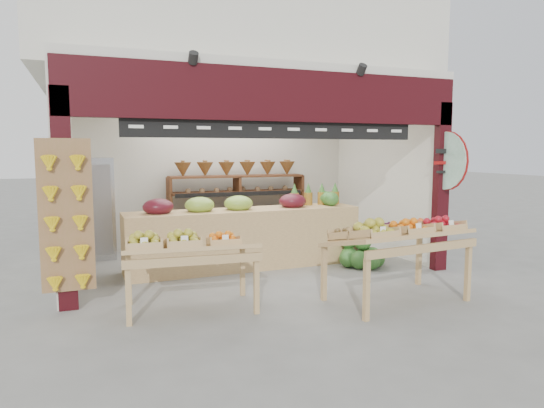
{
  "coord_description": "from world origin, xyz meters",
  "views": [
    {
      "loc": [
        -2.49,
        -7.24,
        1.91
      ],
      "look_at": [
        0.21,
        -0.2,
        1.08
      ],
      "focal_mm": 32.0,
      "sensor_mm": 36.0,
      "label": 1
    }
  ],
  "objects": [
    {
      "name": "ground",
      "position": [
        0.0,
        0.0,
        0.0
      ],
      "size": [
        60.0,
        60.0,
        0.0
      ],
      "primitive_type": "plane",
      "color": "slate",
      "rests_on": "ground"
    },
    {
      "name": "shop_structure",
      "position": [
        0.0,
        1.61,
        3.92
      ],
      "size": [
        6.36,
        5.12,
        5.4
      ],
      "color": "beige",
      "rests_on": "ground"
    },
    {
      "name": "banana_board",
      "position": [
        -2.73,
        -1.17,
        1.12
      ],
      "size": [
        0.6,
        0.15,
        1.8
      ],
      "color": "#8D6140",
      "rests_on": "ground"
    },
    {
      "name": "gift_sign",
      "position": [
        2.75,
        -1.15,
        1.75
      ],
      "size": [
        0.04,
        0.93,
        0.92
      ],
      "color": "silver",
      "rests_on": "ground"
    },
    {
      "name": "back_shelving",
      "position": [
        0.26,
        1.84,
        1.1
      ],
      "size": [
        2.7,
        0.44,
        1.69
      ],
      "color": "brown",
      "rests_on": "ground"
    },
    {
      "name": "refrigerator",
      "position": [
        -2.4,
        1.85,
        0.89
      ],
      "size": [
        0.71,
        0.71,
        1.78
      ],
      "primitive_type": "cube",
      "rotation": [
        0.0,
        0.0,
        0.02
      ],
      "color": "#B6B8BD",
      "rests_on": "ground"
    },
    {
      "name": "cardboard_stack",
      "position": [
        -1.05,
        0.74,
        0.23
      ],
      "size": [
        1.02,
        0.86,
        0.64
      ],
      "color": "beige",
      "rests_on": "ground"
    },
    {
      "name": "mid_counter",
      "position": [
        -0.12,
        0.21,
        0.52
      ],
      "size": [
        3.85,
        0.82,
        1.19
      ],
      "color": "tan",
      "rests_on": "ground"
    },
    {
      "name": "display_table_left",
      "position": [
        -1.47,
        -1.54,
        0.77
      ],
      "size": [
        1.63,
        1.0,
        1.0
      ],
      "color": "tan",
      "rests_on": "ground"
    },
    {
      "name": "display_table_right",
      "position": [
        1.14,
        -2.18,
        0.87
      ],
      "size": [
        1.83,
        1.15,
        1.09
      ],
      "color": "tan",
      "rests_on": "ground"
    },
    {
      "name": "watermelon_pile",
      "position": [
        1.71,
        -0.42,
        0.21
      ],
      "size": [
        0.78,
        0.75,
        0.57
      ],
      "color": "#194A18",
      "rests_on": "ground"
    }
  ]
}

